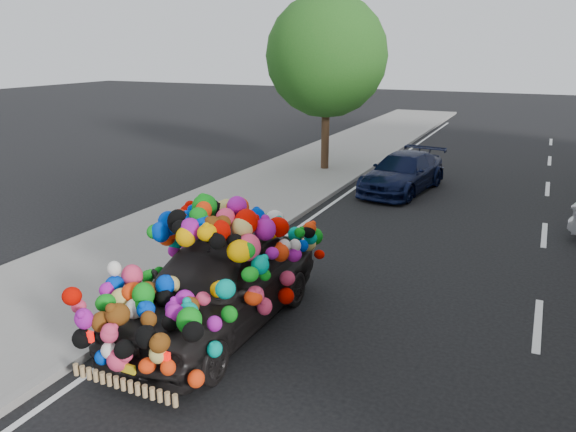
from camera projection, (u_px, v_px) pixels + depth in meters
name	position (u px, v px, depth m)	size (l,w,h in m)	color
ground	(330.00, 287.00, 10.57)	(100.00, 100.00, 0.00)	black
sidewalk	(146.00, 250.00, 12.27)	(4.00, 60.00, 0.12)	gray
kerb	(223.00, 264.00, 11.49)	(0.15, 60.00, 0.13)	gray
lane_markings	(538.00, 324.00, 9.12)	(6.00, 50.00, 0.01)	silver
tree_near_sidewalk	(327.00, 56.00, 19.18)	(4.20, 4.20, 6.13)	#332114
plush_art_car	(217.00, 262.00, 8.79)	(2.17, 4.62, 2.15)	black
navy_sedan	(403.00, 173.00, 17.39)	(1.64, 4.04, 1.17)	black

